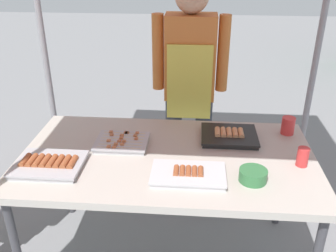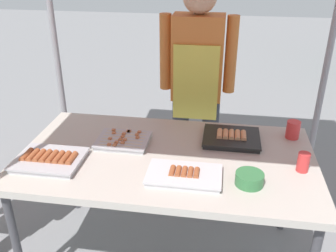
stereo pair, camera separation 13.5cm
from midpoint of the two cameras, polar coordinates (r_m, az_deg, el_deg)
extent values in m
cube|color=#B7B2A8|center=(2.04, -2.01, -4.93)|extent=(1.60, 0.90, 0.04)
cylinder|color=#3F3F44|center=(2.74, -16.62, -6.60)|extent=(0.04, 0.04, 0.71)
cylinder|color=#3F3F44|center=(2.62, 15.62, -8.07)|extent=(0.04, 0.04, 0.71)
cylinder|color=gray|center=(2.87, -19.78, 11.16)|extent=(0.04, 0.04, 2.23)
cylinder|color=gray|center=(2.73, 20.52, 10.30)|extent=(0.04, 0.04, 2.23)
cube|color=black|center=(2.21, 7.60, -1.69)|extent=(0.31, 0.27, 0.02)
cube|color=black|center=(2.21, 7.63, -1.32)|extent=(0.33, 0.28, 0.01)
cylinder|color=tan|center=(2.20, 5.85, -1.04)|extent=(0.03, 0.10, 0.03)
cylinder|color=tan|center=(2.20, 6.75, -1.07)|extent=(0.03, 0.10, 0.03)
cylinder|color=tan|center=(2.20, 7.64, -1.10)|extent=(0.03, 0.10, 0.03)
cylinder|color=tan|center=(2.20, 8.53, -1.13)|extent=(0.03, 0.10, 0.03)
cylinder|color=tan|center=(2.21, 9.43, -1.16)|extent=(0.03, 0.10, 0.03)
cube|color=#ADADB2|center=(2.15, -8.85, -2.70)|extent=(0.28, 0.22, 0.02)
cube|color=#ADADB2|center=(2.14, -8.88, -2.33)|extent=(0.30, 0.24, 0.01)
cylinder|color=tan|center=(2.06, -9.43, -3.42)|extent=(0.24, 0.01, 0.01)
cube|color=#B7663D|center=(2.07, -10.10, -3.38)|extent=(0.02, 0.02, 0.02)
cube|color=#B7663D|center=(2.08, -10.94, -3.34)|extent=(0.02, 0.02, 0.02)
cylinder|color=tan|center=(2.09, -9.21, -2.93)|extent=(0.24, 0.01, 0.01)
cube|color=#B7663D|center=(2.10, -9.83, -2.90)|extent=(0.02, 0.02, 0.02)
cube|color=#B7663D|center=(2.09, -8.87, -2.95)|extent=(0.02, 0.02, 0.02)
cylinder|color=tan|center=(2.12, -8.99, -2.46)|extent=(0.24, 0.01, 0.01)
cube|color=#B7663D|center=(2.14, -10.86, -2.37)|extent=(0.02, 0.02, 0.02)
cube|color=#B7663D|center=(2.12, -8.56, -2.48)|extent=(0.02, 0.02, 0.02)
cube|color=#B7663D|center=(2.12, -9.29, -2.45)|extent=(0.02, 0.02, 0.02)
cylinder|color=tan|center=(2.15, -8.78, -2.01)|extent=(0.24, 0.01, 0.01)
cube|color=#B7663D|center=(2.15, -8.95, -2.00)|extent=(0.02, 0.02, 0.02)
cube|color=#B7663D|center=(2.14, -6.68, -2.10)|extent=(0.02, 0.02, 0.02)
cylinder|color=tan|center=(2.18, -8.58, -1.56)|extent=(0.24, 0.01, 0.01)
cube|color=#B7663D|center=(2.20, -10.34, -1.49)|extent=(0.02, 0.02, 0.02)
cube|color=#B7663D|center=(2.19, -8.83, -1.55)|extent=(0.02, 0.02, 0.02)
cube|color=#B7663D|center=(2.17, -6.80, -1.64)|extent=(0.02, 0.02, 0.02)
cylinder|color=tan|center=(2.21, -8.38, -1.13)|extent=(0.24, 0.01, 0.01)
cube|color=#B7663D|center=(2.21, -8.18, -1.14)|extent=(0.02, 0.02, 0.02)
cube|color=#B7663D|center=(2.20, -6.48, -1.21)|extent=(0.02, 0.02, 0.02)
cube|color=#B7663D|center=(2.21, -8.00, -1.15)|extent=(0.02, 0.02, 0.02)
cube|color=#B7663D|center=(2.23, -10.44, -1.05)|extent=(0.02, 0.02, 0.02)
cube|color=#ADADB2|center=(2.03, -19.55, -5.82)|extent=(0.33, 0.26, 0.02)
cube|color=#ADADB2|center=(2.02, -19.61, -5.43)|extent=(0.35, 0.28, 0.01)
cylinder|color=#9E512D|center=(2.07, -22.81, -4.93)|extent=(0.03, 0.11, 0.03)
cylinder|color=#9E512D|center=(2.06, -21.93, -5.01)|extent=(0.03, 0.11, 0.03)
cylinder|color=#9E512D|center=(2.04, -21.03, -5.08)|extent=(0.03, 0.11, 0.03)
cylinder|color=#9E512D|center=(2.03, -20.12, -5.15)|extent=(0.03, 0.11, 0.03)
cylinder|color=#9E512D|center=(2.01, -19.19, -5.22)|extent=(0.03, 0.11, 0.03)
cylinder|color=#9E512D|center=(2.00, -18.25, -5.30)|extent=(0.03, 0.11, 0.03)
cylinder|color=#9E512D|center=(1.99, -17.30, -5.37)|extent=(0.03, 0.11, 0.03)
cylinder|color=#9E512D|center=(1.97, -16.34, -5.44)|extent=(0.03, 0.11, 0.03)
cube|color=silver|center=(1.84, 1.01, -7.66)|extent=(0.35, 0.21, 0.02)
cube|color=silver|center=(1.83, 1.02, -7.25)|extent=(0.37, 0.22, 0.01)
cylinder|color=#9E512D|center=(1.83, -0.86, -6.97)|extent=(0.03, 0.08, 0.03)
cylinder|color=#9E512D|center=(1.83, 0.08, -7.01)|extent=(0.03, 0.08, 0.03)
cylinder|color=#9E512D|center=(1.83, 1.02, -7.05)|extent=(0.03, 0.08, 0.03)
cylinder|color=#9E512D|center=(1.83, 1.96, -7.09)|extent=(0.03, 0.08, 0.03)
cylinder|color=#9E512D|center=(1.83, 2.91, -7.12)|extent=(0.03, 0.08, 0.03)
cylinder|color=#33723F|center=(1.84, 10.85, -7.48)|extent=(0.14, 0.14, 0.06)
cylinder|color=red|center=(2.33, 16.34, 0.03)|extent=(0.08, 0.08, 0.10)
cylinder|color=red|center=(2.01, 18.14, -4.55)|extent=(0.06, 0.06, 0.10)
cylinder|color=#333842|center=(2.84, -0.52, -3.00)|extent=(0.12, 0.12, 0.81)
cylinder|color=#333842|center=(2.83, 3.93, -3.17)|extent=(0.12, 0.12, 0.81)
cube|color=#CC7233|center=(2.56, 1.91, 10.46)|extent=(0.34, 0.20, 0.57)
cube|color=#D8CC4C|center=(2.50, 1.73, 6.63)|extent=(0.30, 0.02, 0.51)
cylinder|color=#CC7233|center=(2.58, -3.07, 11.17)|extent=(0.08, 0.08, 0.51)
cylinder|color=#CC7233|center=(2.56, 6.94, 10.90)|extent=(0.08, 0.08, 0.51)
camera|label=1|loc=(0.07, -91.92, -0.94)|focal=39.81mm
camera|label=2|loc=(0.07, 88.08, 0.94)|focal=39.81mm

